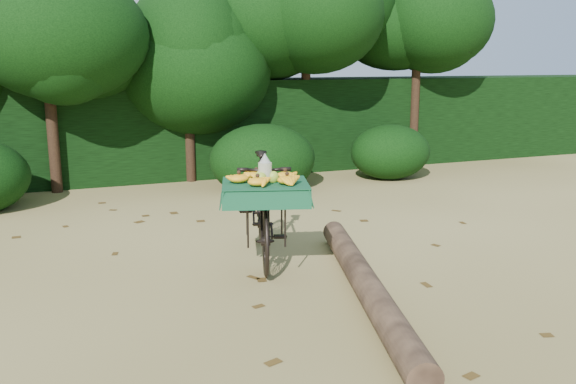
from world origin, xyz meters
name	(u,v)px	position (x,y,z in m)	size (l,w,h in m)	color
ground	(263,282)	(0.00, 0.00, 0.00)	(80.00, 80.00, 0.00)	tan
vendor_bicycle	(263,206)	(0.24, 0.68, 0.60)	(1.21, 2.03, 1.17)	black
fallen_log	(366,283)	(0.76, -0.71, 0.13)	(0.26, 0.26, 3.54)	brown
hedge_backdrop	(153,128)	(0.00, 6.30, 0.90)	(26.00, 1.80, 1.80)	black
tree_row	(120,70)	(-0.65, 5.50, 2.00)	(14.50, 2.00, 4.00)	black
bush_clumps	(205,166)	(0.50, 4.30, 0.45)	(8.80, 1.70, 0.90)	black
leaf_litter	(243,262)	(0.00, 0.65, 0.01)	(7.00, 7.30, 0.01)	#4B3414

